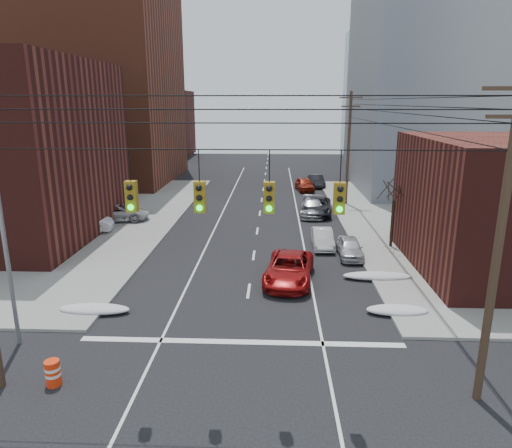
# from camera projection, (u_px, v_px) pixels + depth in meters

# --- Properties ---
(building_brick_tall) EXTENTS (24.00, 20.00, 30.00)m
(building_brick_tall) POSITION_uv_depth(u_px,v_px,m) (73.00, 60.00, 56.78)
(building_brick_tall) COLOR brown
(building_brick_tall) RESTS_ON ground
(building_brick_far) EXTENTS (22.00, 18.00, 12.00)m
(building_brick_far) POSITION_uv_depth(u_px,v_px,m) (128.00, 124.00, 84.28)
(building_brick_far) COLOR #491916
(building_brick_far) RESTS_ON ground
(building_office) EXTENTS (22.00, 20.00, 25.00)m
(building_office) POSITION_uv_depth(u_px,v_px,m) (458.00, 79.00, 51.69)
(building_office) COLOR gray
(building_office) RESTS_ON ground
(building_glass) EXTENTS (20.00, 18.00, 22.00)m
(building_glass) POSITION_uv_depth(u_px,v_px,m) (410.00, 96.00, 77.09)
(building_glass) COLOR gray
(building_glass) RESTS_ON ground
(utility_pole_right) EXTENTS (2.20, 0.28, 11.00)m
(utility_pole_right) POSITION_uv_depth(u_px,v_px,m) (499.00, 240.00, 14.43)
(utility_pole_right) COLOR #473323
(utility_pole_right) RESTS_ON ground
(utility_pole_far) EXTENTS (2.20, 0.28, 11.00)m
(utility_pole_far) POSITION_uv_depth(u_px,v_px,m) (349.00, 147.00, 44.34)
(utility_pole_far) COLOR #473323
(utility_pole_far) RESTS_ON ground
(traffic_signals) EXTENTS (17.00, 0.42, 2.02)m
(traffic_signals) POSITION_uv_depth(u_px,v_px,m) (234.00, 195.00, 14.38)
(traffic_signals) COLOR black
(traffic_signals) RESTS_ON ground
(street_light) EXTENTS (0.44, 0.44, 9.32)m
(street_light) POSITION_uv_depth(u_px,v_px,m) (1.00, 218.00, 18.12)
(street_light) COLOR gray
(street_light) RESTS_ON ground
(bare_tree) EXTENTS (2.09, 2.20, 4.93)m
(bare_tree) POSITION_uv_depth(u_px,v_px,m) (393.00, 216.00, 31.68)
(bare_tree) COLOR black
(bare_tree) RESTS_ON ground
(snow_nw) EXTENTS (3.50, 1.08, 0.42)m
(snow_nw) POSITION_uv_depth(u_px,v_px,m) (94.00, 309.00, 22.31)
(snow_nw) COLOR silver
(snow_nw) RESTS_ON ground
(snow_ne) EXTENTS (3.00, 1.08, 0.42)m
(snow_ne) POSITION_uv_depth(u_px,v_px,m) (397.00, 310.00, 22.19)
(snow_ne) COLOR silver
(snow_ne) RESTS_ON ground
(snow_east_far) EXTENTS (4.00, 1.08, 0.42)m
(snow_east_far) POSITION_uv_depth(u_px,v_px,m) (377.00, 276.00, 26.53)
(snow_east_far) COLOR silver
(snow_east_far) RESTS_ON ground
(red_pickup) EXTENTS (3.26, 5.85, 1.55)m
(red_pickup) POSITION_uv_depth(u_px,v_px,m) (289.00, 269.00, 26.12)
(red_pickup) COLOR maroon
(red_pickup) RESTS_ON ground
(parked_car_a) EXTENTS (1.60, 3.86, 1.31)m
(parked_car_a) POSITION_uv_depth(u_px,v_px,m) (350.00, 248.00, 30.27)
(parked_car_a) COLOR silver
(parked_car_a) RESTS_ON ground
(parked_car_b) EXTENTS (1.38, 3.94, 1.30)m
(parked_car_b) POSITION_uv_depth(u_px,v_px,m) (323.00, 238.00, 32.33)
(parked_car_b) COLOR silver
(parked_car_b) RESTS_ON ground
(parked_car_c) EXTENTS (3.09, 5.83, 1.56)m
(parked_car_c) POSITION_uv_depth(u_px,v_px,m) (317.00, 206.00, 41.66)
(parked_car_c) COLOR black
(parked_car_c) RESTS_ON ground
(parked_car_d) EXTENTS (2.60, 5.36, 1.50)m
(parked_car_d) POSITION_uv_depth(u_px,v_px,m) (312.00, 207.00, 41.36)
(parked_car_d) COLOR #9E9DA2
(parked_car_d) RESTS_ON ground
(parked_car_e) EXTENTS (2.35, 4.61, 1.50)m
(parked_car_e) POSITION_uv_depth(u_px,v_px,m) (304.00, 184.00, 52.95)
(parked_car_e) COLOR maroon
(parked_car_e) RESTS_ON ground
(parked_car_f) EXTENTS (1.92, 4.50, 1.44)m
(parked_car_f) POSITION_uv_depth(u_px,v_px,m) (316.00, 181.00, 55.35)
(parked_car_f) COLOR black
(parked_car_f) RESTS_ON ground
(lot_car_a) EXTENTS (5.02, 2.44, 1.59)m
(lot_car_a) POSITION_uv_depth(u_px,v_px,m) (80.00, 222.00, 35.42)
(lot_car_a) COLOR silver
(lot_car_a) RESTS_ON sidewalk_nw
(lot_car_b) EXTENTS (5.74, 3.59, 1.48)m
(lot_car_b) POSITION_uv_depth(u_px,v_px,m) (117.00, 212.00, 38.95)
(lot_car_b) COLOR silver
(lot_car_b) RESTS_ON sidewalk_nw
(lot_car_c) EXTENTS (4.82, 2.40, 1.34)m
(lot_car_c) POSITION_uv_depth(u_px,v_px,m) (37.00, 213.00, 38.82)
(lot_car_c) COLOR black
(lot_car_c) RESTS_ON sidewalk_nw
(lot_car_d) EXTENTS (4.54, 2.93, 1.44)m
(lot_car_d) POSITION_uv_depth(u_px,v_px,m) (53.00, 203.00, 42.37)
(lot_car_d) COLOR #B6B5BA
(lot_car_d) RESTS_ON sidewalk_nw
(construction_barrel) EXTENTS (0.61, 0.61, 0.97)m
(construction_barrel) POSITION_uv_depth(u_px,v_px,m) (53.00, 373.00, 16.56)
(construction_barrel) COLOR #F2310C
(construction_barrel) RESTS_ON ground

